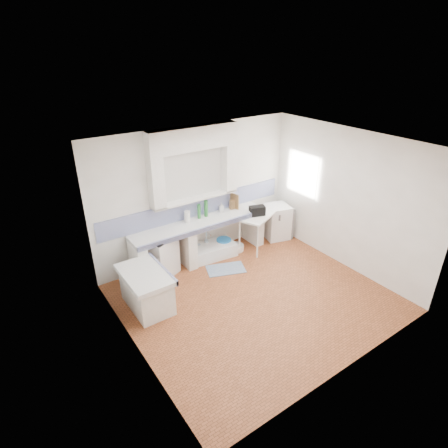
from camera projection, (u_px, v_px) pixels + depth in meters
floor at (255, 298)px, 6.75m from camera, size 4.50×4.50×0.00m
ceiling at (262, 146)px, 5.51m from camera, size 4.50×4.50×0.00m
wall_back at (196, 193)px, 7.61m from camera, size 4.50×0.00×4.50m
wall_front at (359, 289)px, 4.66m from camera, size 4.50×0.00×4.50m
wall_left at (129, 273)px, 4.99m from camera, size 0.00×4.50×4.50m
wall_right at (347, 200)px, 7.28m from camera, size 0.00×4.50×4.50m
alcove_mass at (193, 138)px, 6.94m from camera, size 1.90×0.25×0.45m
window_frame at (309, 173)px, 8.16m from camera, size 0.35×0.86×1.06m
lace_valance at (306, 157)px, 7.92m from camera, size 0.01×0.84×0.24m
counter_slab at (201, 223)px, 7.58m from camera, size 3.00×0.60×0.08m
counter_lip at (208, 228)px, 7.37m from camera, size 3.00×0.04×0.10m
counter_pier_left at (139, 263)px, 7.06m from camera, size 0.20×0.55×0.82m
counter_pier_mid at (187, 247)px, 7.60m from camera, size 0.20×0.55×0.82m
counter_pier_right at (253, 226)px, 8.49m from camera, size 0.20×0.55×0.82m
peninsula_top at (145, 275)px, 6.26m from camera, size 0.70×1.10×0.08m
peninsula_base at (147, 291)px, 6.41m from camera, size 0.60×1.00×0.62m
peninsula_lip at (163, 269)px, 6.43m from camera, size 0.04×1.10×0.10m
backsplash at (197, 207)px, 7.73m from camera, size 4.27×0.03×0.40m
stove at (160, 256)px, 7.30m from camera, size 0.74×0.73×0.81m
sink at (211, 251)px, 8.02m from camera, size 1.08×0.66×0.25m
side_table at (257, 231)px, 8.28m from camera, size 1.10×0.89×0.04m
fridge at (277, 222)px, 8.68m from camera, size 0.64×0.64×0.81m
bucket_red at (196, 256)px, 7.82m from camera, size 0.30×0.30×0.25m
bucket_orange at (214, 252)px, 7.96m from camera, size 0.35×0.35×0.26m
bucket_blue at (224, 245)px, 8.18m from camera, size 0.35×0.35×0.30m
basin_white at (236, 247)px, 8.27m from camera, size 0.44×0.44×0.13m
water_bottle_a at (199, 250)px, 8.02m from camera, size 0.09×0.09×0.29m
water_bottle_b at (206, 247)px, 8.11m from camera, size 0.10×0.10×0.33m
black_bag at (257, 211)px, 8.02m from camera, size 0.37×0.28×0.21m
green_bottle_a at (199, 211)px, 7.63m from camera, size 0.09×0.09×0.31m
green_bottle_b at (206, 208)px, 7.71m from camera, size 0.08×0.08×0.36m
knife_block at (232, 205)px, 8.08m from camera, size 0.10×0.08×0.21m
cutting_board at (234, 201)px, 8.08m from camera, size 0.06×0.25×0.34m
paper_towel at (187, 217)px, 7.48m from camera, size 0.12×0.12×0.25m
soap_bottle at (221, 207)px, 7.94m from camera, size 0.13×0.13×0.21m
rug at (226, 269)px, 7.60m from camera, size 0.88×0.69×0.01m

